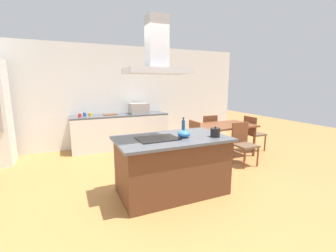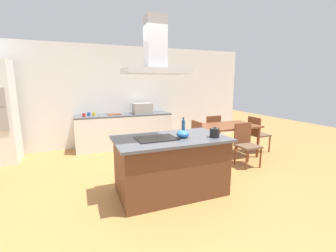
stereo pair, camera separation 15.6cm
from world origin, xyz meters
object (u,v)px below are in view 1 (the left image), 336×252
Objects in this scene: cooktop at (158,138)px; olive_oil_bottle at (183,126)px; coffee_mug_blue at (85,114)px; dining_table at (224,128)px; coffee_mug_yellow at (90,114)px; chair_facing_back_wall at (208,129)px; mixing_bowl at (184,134)px; coffee_mug_red at (80,115)px; chair_at_left_end at (190,138)px; countertop_microwave at (139,108)px; range_hood at (157,56)px; chair_facing_island at (243,141)px; cutting_board at (110,114)px; chair_at_right_end at (253,131)px; tea_kettle at (215,132)px.

cooktop is 0.65m from olive_oil_bottle.
coffee_mug_blue is 3.45m from dining_table.
chair_facing_back_wall is at bearing -19.83° from coffee_mug_yellow.
mixing_bowl is 0.14× the size of dining_table.
chair_at_left_end is (2.18, -1.58, -0.44)m from coffee_mug_red.
countertop_microwave is 5.56× the size of coffee_mug_blue.
countertop_microwave reaches higher than cooktop.
chair_at_left_end is 2.38m from range_hood.
range_hood is (-2.18, -0.56, 1.59)m from chair_facing_island.
chair_facing_island is (2.18, 0.56, -0.40)m from cooktop.
range_hood is at bearing -74.92° from coffee_mug_blue.
chair_facing_island is (2.34, -2.37, -0.40)m from cutting_board.
chair_at_right_end is at bearing -23.92° from coffee_mug_blue.
chair_facing_island is (1.58, -2.32, -0.53)m from countertop_microwave.
chair_at_left_end is 1.13m from chair_facing_back_wall.
cutting_board is 2.91m from dining_table.
coffee_mug_blue is at bearing 105.08° from cooktop.
mixing_bowl reaches higher than chair_at_right_end.
olive_oil_bottle is 0.29× the size of chair_facing_back_wall.
coffee_mug_red is (-0.92, 2.81, 0.04)m from cooktop.
coffee_mug_red is 0.10× the size of chair_facing_island.
coffee_mug_blue is 0.10× the size of chair_at_left_end.
range_hood is (0.67, -2.92, 1.16)m from coffee_mug_yellow.
chair_facing_island is (0.92, -0.67, 0.00)m from chair_at_left_end.
mixing_bowl is 1.22m from range_hood.
chair_at_left_end is at bearing -67.93° from countertop_microwave.
chair_at_right_end is (2.23, 1.47, -0.46)m from tea_kettle.
mixing_bowl is 0.22× the size of chair_at_left_end.
range_hood is at bearing -158.32° from chair_at_right_end.
tea_kettle is 2.24× the size of coffee_mug_yellow.
chair_facing_back_wall is at bearing 41.04° from cooktop.
tea_kettle is at bearing -15.86° from cooktop.
range_hood reaches higher than chair_at_right_end.
tea_kettle is 0.23× the size of chair_at_left_end.
range_hood is at bearing -138.96° from chair_facing_back_wall.
coffee_mug_red is at bearing -155.98° from coffee_mug_yellow.
coffee_mug_yellow is at bearing 115.15° from olive_oil_bottle.
coffee_mug_yellow is at bearing 115.81° from tea_kettle.
tea_kettle is 1.60m from chair_at_left_end.
dining_table is 1.57× the size of chair_at_left_end.
tea_kettle is at bearing -64.19° from coffee_mug_yellow.
tea_kettle is 3.52m from coffee_mug_yellow.
tea_kettle is (0.86, -0.25, 0.07)m from cooktop.
olive_oil_bottle reaches higher than chair_facing_back_wall.
coffee_mug_yellow is at bearing 149.27° from dining_table.
coffee_mug_blue is (-1.66, 3.20, -0.03)m from tea_kettle.
chair_facing_island is at bearing 14.53° from range_hood.
cutting_board is 2.59m from chair_facing_back_wall.
chair_at_right_end is 1.83m from chair_at_left_end.
coffee_mug_yellow is (-0.67, 2.92, 0.04)m from cooktop.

